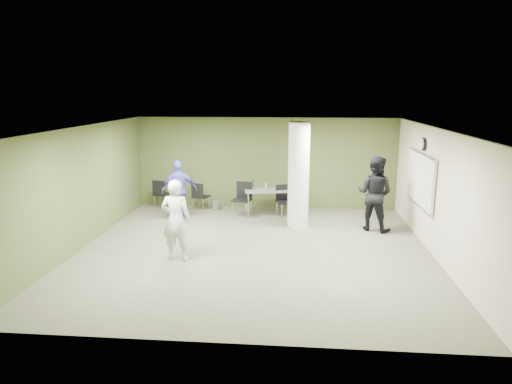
# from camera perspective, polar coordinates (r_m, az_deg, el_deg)

# --- Properties ---
(floor) EXTENTS (8.00, 8.00, 0.00)m
(floor) POSITION_cam_1_polar(r_m,az_deg,el_deg) (10.60, -0.24, -7.25)
(floor) COLOR #555644
(floor) RESTS_ON ground
(ceiling) EXTENTS (8.00, 8.00, 0.00)m
(ceiling) POSITION_cam_1_polar(r_m,az_deg,el_deg) (10.00, -0.25, 8.02)
(ceiling) COLOR white
(ceiling) RESTS_ON wall_back
(wall_back) EXTENTS (8.00, 2.80, 0.02)m
(wall_back) POSITION_cam_1_polar(r_m,az_deg,el_deg) (14.13, 1.26, 3.63)
(wall_back) COLOR #4A5327
(wall_back) RESTS_ON floor
(wall_left) EXTENTS (0.02, 8.00, 2.80)m
(wall_left) POSITION_cam_1_polar(r_m,az_deg,el_deg) (11.30, -20.89, 0.54)
(wall_left) COLOR #4A5327
(wall_left) RESTS_ON floor
(wall_right_cream) EXTENTS (0.02, 8.00, 2.80)m
(wall_right_cream) POSITION_cam_1_polar(r_m,az_deg,el_deg) (10.62, 21.78, -0.25)
(wall_right_cream) COLOR beige
(wall_right_cream) RESTS_ON floor
(column) EXTENTS (0.56, 0.56, 2.80)m
(column) POSITION_cam_1_polar(r_m,az_deg,el_deg) (12.13, 5.35, 2.09)
(column) COLOR silver
(column) RESTS_ON floor
(whiteboard) EXTENTS (0.05, 2.30, 1.30)m
(whiteboard) POSITION_cam_1_polar(r_m,az_deg,el_deg) (11.71, 19.82, 1.52)
(whiteboard) COLOR silver
(whiteboard) RESTS_ON wall_right_cream
(wall_clock) EXTENTS (0.06, 0.32, 0.32)m
(wall_clock) POSITION_cam_1_polar(r_m,az_deg,el_deg) (11.59, 20.13, 5.65)
(wall_clock) COLOR black
(wall_clock) RESTS_ON wall_right_cream
(folding_table) EXTENTS (1.71, 0.98, 1.01)m
(folding_table) POSITION_cam_1_polar(r_m,az_deg,el_deg) (13.38, 1.97, 0.13)
(folding_table) COLOR gray
(folding_table) RESTS_ON floor
(wastebasket) EXTENTS (0.24, 0.24, 0.27)m
(wastebasket) POSITION_cam_1_polar(r_m,az_deg,el_deg) (14.10, -5.02, -1.68)
(wastebasket) COLOR #4C4C4C
(wastebasket) RESTS_ON floor
(chair_back_left) EXTENTS (0.55, 0.55, 0.90)m
(chair_back_left) POSITION_cam_1_polar(r_m,az_deg,el_deg) (14.45, -11.78, 0.03)
(chair_back_left) COLOR black
(chair_back_left) RESTS_ON floor
(chair_back_right) EXTENTS (0.56, 0.56, 0.87)m
(chair_back_right) POSITION_cam_1_polar(r_m,az_deg,el_deg) (13.98, -7.07, -0.30)
(chair_back_right) COLOR black
(chair_back_right) RESTS_ON floor
(chair_table_left) EXTENTS (0.59, 0.59, 0.99)m
(chair_table_left) POSITION_cam_1_polar(r_m,az_deg,el_deg) (13.33, -1.66, -0.51)
(chair_table_left) COLOR black
(chair_table_left) RESTS_ON floor
(chair_table_right) EXTENTS (0.61, 0.61, 0.93)m
(chair_table_right) POSITION_cam_1_polar(r_m,az_deg,el_deg) (13.24, 3.57, -0.79)
(chair_table_right) COLOR black
(chair_table_right) RESTS_ON floor
(woman_white) EXTENTS (0.68, 0.47, 1.78)m
(woman_white) POSITION_cam_1_polar(r_m,az_deg,el_deg) (9.89, -9.96, -3.49)
(woman_white) COLOR silver
(woman_white) RESTS_ON floor
(man_black) EXTENTS (1.19, 1.11, 1.96)m
(man_black) POSITION_cam_1_polar(r_m,az_deg,el_deg) (12.22, 14.61, -0.19)
(man_black) COLOR black
(man_black) RESTS_ON floor
(man_blue) EXTENTS (1.08, 0.79, 1.71)m
(man_blue) POSITION_cam_1_polar(r_m,az_deg,el_deg) (12.99, -9.55, 0.21)
(man_blue) COLOR #4648AF
(man_blue) RESTS_ON floor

